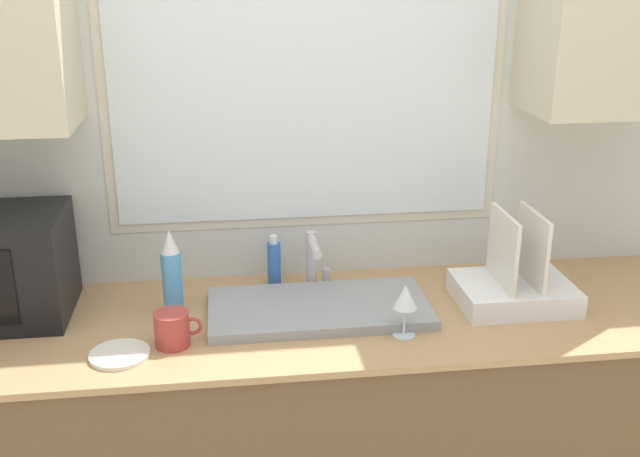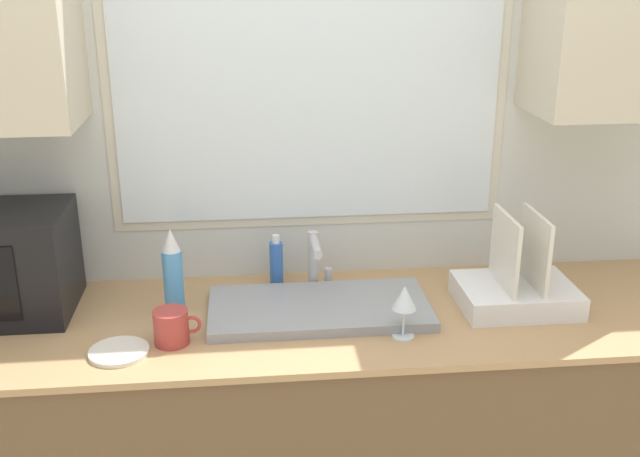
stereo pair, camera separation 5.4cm
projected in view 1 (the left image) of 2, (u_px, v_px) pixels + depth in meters
countertop at (319, 442)px, 2.35m from camera, size 2.47×0.66×0.90m
wall_back at (306, 126)px, 2.32m from camera, size 6.00×0.38×2.60m
sink_basin at (318, 308)px, 2.20m from camera, size 0.65×0.32×0.03m
faucet at (313, 257)px, 2.32m from camera, size 0.08×0.17×0.19m
dish_rack at (514, 286)px, 2.25m from camera, size 0.34×0.26×0.29m
spray_bottle at (172, 275)px, 2.16m from camera, size 0.06×0.06×0.26m
soap_bottle at (274, 263)px, 2.37m from camera, size 0.04×0.04×0.17m
mug_near_sink at (173, 329)px, 2.01m from camera, size 0.13×0.09×0.10m
wine_glass at (405, 298)px, 2.04m from camera, size 0.07×0.07×0.15m
small_plate at (120, 355)px, 1.96m from camera, size 0.16×0.16×0.01m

